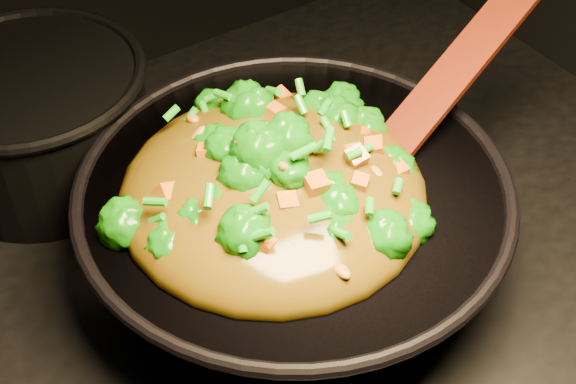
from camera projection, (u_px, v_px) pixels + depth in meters
wok at (294, 228)px, 0.80m from camera, size 0.46×0.46×0.11m
stir_fry at (272, 158)px, 0.71m from camera, size 0.30×0.30×0.10m
spatula at (447, 81)px, 0.80m from camera, size 0.27×0.10×0.11m
back_pot at (38, 121)px, 0.90m from camera, size 0.29×0.29×0.14m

